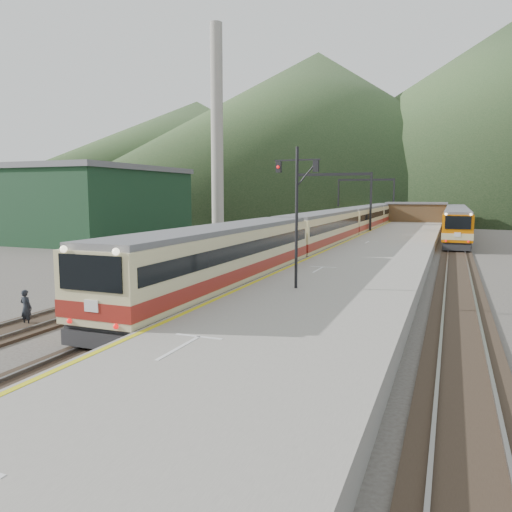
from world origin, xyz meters
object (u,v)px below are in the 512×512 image
at_px(second_train, 456,222).
at_px(signal_mast, 297,203).
at_px(main_train, 345,224).
at_px(worker, 26,308).

bearing_deg(second_train, signal_mast, -99.14).
height_order(main_train, second_train, main_train).
height_order(second_train, signal_mast, signal_mast).
xyz_separation_m(signal_mast, worker, (-9.46, -6.97, -4.25)).
relative_size(main_train, worker, 55.52).
xyz_separation_m(second_train, signal_mast, (-7.25, -45.03, 3.13)).
relative_size(second_train, worker, 24.42).
xyz_separation_m(main_train, second_train, (11.50, 12.26, -0.22)).
bearing_deg(signal_mast, second_train, 80.86).
height_order(main_train, signal_mast, signal_mast).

